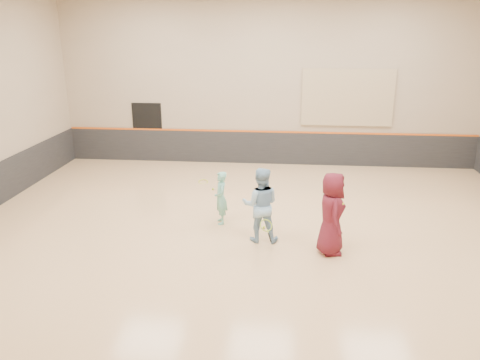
# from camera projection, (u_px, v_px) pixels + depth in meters

# --- Properties ---
(room) EXTENTS (15.04, 12.04, 6.22)m
(room) POSITION_uv_depth(u_px,v_px,m) (258.00, 198.00, 11.60)
(room) COLOR tan
(room) RESTS_ON ground
(wainscot_back) EXTENTS (14.90, 0.04, 1.20)m
(wainscot_back) POSITION_uv_depth(u_px,v_px,m) (267.00, 148.00, 17.32)
(wainscot_back) COLOR #232326
(wainscot_back) RESTS_ON floor
(accent_stripe) EXTENTS (14.90, 0.03, 0.06)m
(accent_stripe) POSITION_uv_depth(u_px,v_px,m) (267.00, 132.00, 17.12)
(accent_stripe) COLOR #D85914
(accent_stripe) RESTS_ON wall_back
(acoustic_panel) EXTENTS (3.20, 0.08, 2.00)m
(acoustic_panel) POSITION_uv_depth(u_px,v_px,m) (348.00, 98.00, 16.46)
(acoustic_panel) COLOR tan
(acoustic_panel) RESTS_ON wall_back
(doorway) EXTENTS (1.10, 0.05, 2.20)m
(doorway) POSITION_uv_depth(u_px,v_px,m) (148.00, 132.00, 17.57)
(doorway) COLOR black
(doorway) RESTS_ON floor
(girl) EXTENTS (0.45, 0.57, 1.39)m
(girl) POSITION_uv_depth(u_px,v_px,m) (221.00, 198.00, 11.99)
(girl) COLOR #72C5B1
(girl) RESTS_ON floor
(instructor) EXTENTS (0.88, 0.69, 1.81)m
(instructor) POSITION_uv_depth(u_px,v_px,m) (261.00, 205.00, 10.94)
(instructor) COLOR #8CB7D9
(instructor) RESTS_ON floor
(young_man) EXTENTS (0.69, 0.98, 1.88)m
(young_man) POSITION_uv_depth(u_px,v_px,m) (332.00, 214.00, 10.32)
(young_man) COLOR #591521
(young_man) RESTS_ON floor
(held_racket) EXTENTS (0.45, 0.45, 0.53)m
(held_racket) POSITION_uv_depth(u_px,v_px,m) (266.00, 225.00, 10.62)
(held_racket) COLOR #93BC29
(held_racket) RESTS_ON instructor
(spare_racket) EXTENTS (0.71, 0.71, 0.16)m
(spare_racket) POSITION_uv_depth(u_px,v_px,m) (203.00, 180.00, 15.37)
(spare_racket) COLOR #CED92F
(spare_racket) RESTS_ON floor
(ball_under_racket) EXTENTS (0.07, 0.07, 0.07)m
(ball_under_racket) POSITION_uv_depth(u_px,v_px,m) (264.00, 227.00, 11.85)
(ball_under_racket) COLOR #BED932
(ball_under_racket) RESTS_ON floor
(ball_in_hand) EXTENTS (0.07, 0.07, 0.07)m
(ball_in_hand) POSITION_uv_depth(u_px,v_px,m) (343.00, 204.00, 10.05)
(ball_in_hand) COLOR yellow
(ball_in_hand) RESTS_ON young_man
(ball_beside_spare) EXTENTS (0.07, 0.07, 0.07)m
(ball_beside_spare) POSITION_uv_depth(u_px,v_px,m) (213.00, 189.00, 14.64)
(ball_beside_spare) COLOR #ABC72E
(ball_beside_spare) RESTS_ON floor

